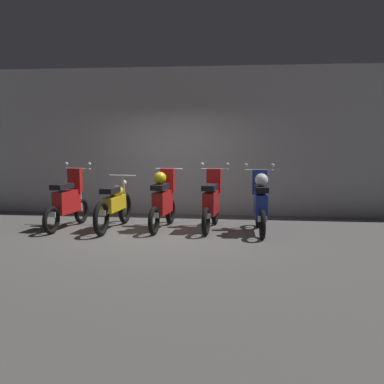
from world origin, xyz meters
The scene contains 7 objects.
ground_plane centered at (0.00, 0.00, 0.00)m, with size 80.00×80.00×0.00m, color #565451.
back_wall centered at (0.00, 2.37, 1.70)m, with size 16.00×0.30×3.40m, color #ADADB2.
motorbike_slot_0 centered at (-1.89, 0.32, 0.53)m, with size 0.58×1.67×1.29m.
motorbike_slot_1 centered at (-0.95, 0.32, 0.49)m, with size 0.56×1.95×1.03m.
motorbike_slot_2 centered at (0.00, 0.44, 0.57)m, with size 0.56×1.68×1.18m.
motorbike_slot_3 centered at (0.95, 0.49, 0.53)m, with size 0.59×1.68×1.29m.
motorbike_slot_4 centered at (1.89, 0.28, 0.57)m, with size 0.59×1.68×1.29m.
Camera 1 is at (1.61, -8.52, 1.80)m, focal length 43.76 mm.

